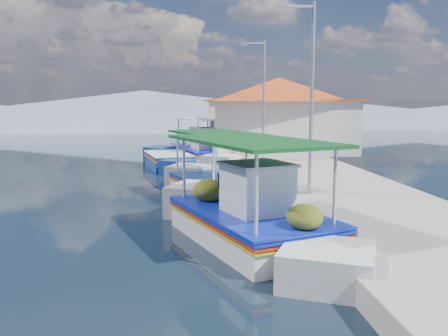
{
  "coord_description": "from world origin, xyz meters",
  "views": [
    {
      "loc": [
        0.56,
        -12.72,
        3.4
      ],
      "look_at": [
        1.85,
        2.4,
        1.3
      ],
      "focal_mm": 37.68,
      "sensor_mm": 36.0,
      "label": 1
    }
  ],
  "objects": [
    {
      "name": "harbor_building",
      "position": [
        6.2,
        15.0,
        2.78
      ],
      "size": [
        10.49,
        10.49,
        4.4
      ],
      "color": "silver",
      "rests_on": "quay"
    },
    {
      "name": "bollards",
      "position": [
        3.8,
        5.25,
        0.65
      ],
      "size": [
        0.2,
        17.2,
        0.3
      ],
      "color": "#A5A8AD",
      "rests_on": "quay"
    },
    {
      "name": "quay",
      "position": [
        5.9,
        6.0,
        0.25
      ],
      "size": [
        5.0,
        44.0,
        0.5
      ],
      "primitive_type": "cube",
      "color": "gray",
      "rests_on": "ground"
    },
    {
      "name": "caique_green_canopy",
      "position": [
        1.69,
        3.94,
        0.4
      ],
      "size": [
        3.77,
        6.6,
        2.65
      ],
      "rotation": [
        0.0,
        0.0,
        -0.38
      ],
      "color": "white",
      "rests_on": "ground"
    },
    {
      "name": "caique_blue_hull",
      "position": [
        -0.26,
        12.05,
        0.32
      ],
      "size": [
        2.96,
        6.53,
        1.19
      ],
      "rotation": [
        0.0,
        0.0,
        -0.23
      ],
      "color": "navy",
      "rests_on": "ground"
    },
    {
      "name": "mountain_ridge",
      "position": [
        6.54,
        56.0,
        2.04
      ],
      "size": [
        171.4,
        96.0,
        5.5
      ],
      "color": "gray",
      "rests_on": "ground"
    },
    {
      "name": "ground",
      "position": [
        0.0,
        0.0,
        0.0
      ],
      "size": [
        160.0,
        160.0,
        0.0
      ],
      "primitive_type": "plane",
      "color": "black",
      "rests_on": "ground"
    },
    {
      "name": "lamp_post_far",
      "position": [
        4.51,
        11.0,
        3.85
      ],
      "size": [
        1.21,
        0.14,
        6.0
      ],
      "color": "#A5A8AD",
      "rests_on": "quay"
    },
    {
      "name": "caique_far",
      "position": [
        1.68,
        14.27,
        0.53
      ],
      "size": [
        3.87,
        7.8,
        2.85
      ],
      "rotation": [
        0.0,
        0.0,
        -0.29
      ],
      "color": "white",
      "rests_on": "ground"
    },
    {
      "name": "main_caique",
      "position": [
        2.18,
        -1.52,
        0.54
      ],
      "size": [
        4.43,
        8.02,
        2.82
      ],
      "rotation": [
        0.0,
        0.0,
        -0.36
      ],
      "color": "white",
      "rests_on": "ground"
    },
    {
      "name": "lamp_post_near",
      "position": [
        4.51,
        2.0,
        3.85
      ],
      "size": [
        1.21,
        0.14,
        6.0
      ],
      "color": "#A5A8AD",
      "rests_on": "quay"
    }
  ]
}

